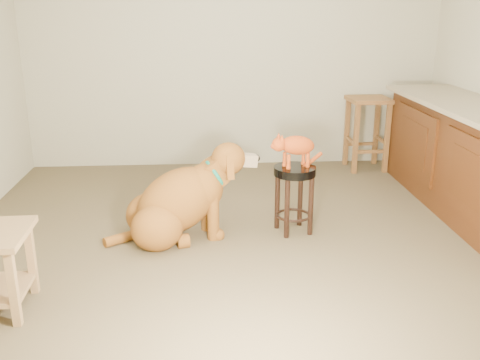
{
  "coord_description": "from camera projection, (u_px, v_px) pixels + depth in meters",
  "views": [
    {
      "loc": [
        -0.33,
        -3.9,
        1.72
      ],
      "look_at": [
        -0.07,
        -0.02,
        0.45
      ],
      "focal_mm": 40.0,
      "sensor_mm": 36.0,
      "label": 1
    }
  ],
  "objects": [
    {
      "name": "floor",
      "position": [
        248.0,
        233.0,
        4.25
      ],
      "size": [
        4.5,
        4.0,
        0.01
      ],
      "primitive_type": "cube",
      "color": "brown",
      "rests_on": "ground"
    },
    {
      "name": "room_shell",
      "position": [
        249.0,
        13.0,
        3.73
      ],
      "size": [
        4.54,
        4.04,
        2.62
      ],
      "color": "#B9B295",
      "rests_on": "ground"
    },
    {
      "name": "cabinet_run",
      "position": [
        474.0,
        165.0,
        4.53
      ],
      "size": [
        0.7,
        2.56,
        0.94
      ],
      "color": "#4F260E",
      "rests_on": "ground"
    },
    {
      "name": "padded_stool",
      "position": [
        294.0,
        186.0,
        4.17
      ],
      "size": [
        0.34,
        0.34,
        0.54
      ],
      "rotation": [
        0.0,
        0.0,
        0.25
      ],
      "color": "black",
      "rests_on": "ground"
    },
    {
      "name": "wood_stool",
      "position": [
        367.0,
        132.0,
        5.83
      ],
      "size": [
        0.44,
        0.44,
        0.79
      ],
      "rotation": [
        0.0,
        0.0,
        0.03
      ],
      "color": "brown",
      "rests_on": "ground"
    },
    {
      "name": "golden_retriever",
      "position": [
        179.0,
        203.0,
        4.07
      ],
      "size": [
        1.21,
        0.68,
        0.78
      ],
      "rotation": [
        0.0,
        0.0,
        0.24
      ],
      "color": "brown",
      "rests_on": "ground"
    },
    {
      "name": "tabby_kitten",
      "position": [
        294.0,
        147.0,
        4.07
      ],
      "size": [
        0.45,
        0.26,
        0.3
      ],
      "rotation": [
        0.0,
        0.0,
        0.25
      ],
      "color": "#A93B10",
      "rests_on": "padded_stool"
    }
  ]
}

